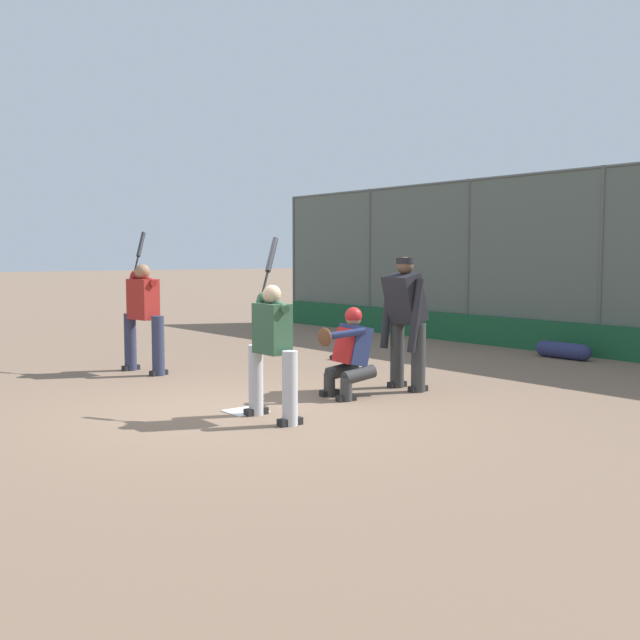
# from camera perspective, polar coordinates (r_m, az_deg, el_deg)

# --- Properties ---
(ground_plane) EXTENTS (160.00, 160.00, 0.00)m
(ground_plane) POSITION_cam_1_polar(r_m,az_deg,el_deg) (8.98, -5.69, -6.97)
(ground_plane) COLOR #7A604C
(home_plate_marker) EXTENTS (0.43, 0.43, 0.01)m
(home_plate_marker) POSITION_cam_1_polar(r_m,az_deg,el_deg) (8.98, -5.69, -6.93)
(home_plate_marker) COLOR white
(home_plate_marker) RESTS_ON ground_plane
(backstop_fence) EXTENTS (18.58, 0.08, 3.46)m
(backstop_fence) POSITION_cam_1_polar(r_m,az_deg,el_deg) (14.50, 20.64, 4.51)
(backstop_fence) COLOR #515651
(backstop_fence) RESTS_ON ground_plane
(padding_wall) EXTENTS (18.13, 0.18, 0.59)m
(padding_wall) POSITION_cam_1_polar(r_m,az_deg,el_deg) (14.50, 20.26, -1.51)
(padding_wall) COLOR #19512D
(padding_wall) RESTS_ON ground_plane
(bleachers_beyond) EXTENTS (12.95, 1.95, 1.16)m
(bleachers_beyond) POSITION_cam_1_polar(r_m,az_deg,el_deg) (17.98, 15.82, 0.08)
(bleachers_beyond) COLOR slate
(bleachers_beyond) RESTS_ON ground_plane
(batter_at_plate) EXTENTS (0.98, 0.61, 2.07)m
(batter_at_plate) POSITION_cam_1_polar(r_m,az_deg,el_deg) (8.39, -3.67, -2.05)
(batter_at_plate) COLOR #B7B7BC
(batter_at_plate) RESTS_ON ground_plane
(catcher_behind_plate) EXTENTS (0.64, 0.78, 1.18)m
(catcher_behind_plate) POSITION_cam_1_polar(r_m,az_deg,el_deg) (9.73, 2.18, -2.37)
(catcher_behind_plate) COLOR #333333
(catcher_behind_plate) RESTS_ON ground_plane
(umpire_home) EXTENTS (0.74, 0.47, 1.83)m
(umpire_home) POSITION_cam_1_polar(r_m,az_deg,el_deg) (10.30, 6.52, 0.12)
(umpire_home) COLOR #333333
(umpire_home) RESTS_ON ground_plane
(batter_on_deck) EXTENTS (1.11, 0.56, 2.24)m
(batter_on_deck) POSITION_cam_1_polar(r_m,az_deg,el_deg) (12.07, -13.32, 0.47)
(batter_on_deck) COLOR #2D334C
(batter_on_deck) RESTS_ON ground_plane
(fielding_glove_on_dirt) EXTENTS (0.29, 0.22, 0.10)m
(fielding_glove_on_dirt) POSITION_cam_1_polar(r_m,az_deg,el_deg) (13.29, 1.36, -2.83)
(fielding_glove_on_dirt) COLOR black
(fielding_glove_on_dirt) RESTS_ON ground_plane
(equipment_bag_dugout_side) EXTENTS (1.09, 0.29, 0.29)m
(equipment_bag_dugout_side) POSITION_cam_1_polar(r_m,az_deg,el_deg) (14.12, 18.04, -2.22)
(equipment_bag_dugout_side) COLOR navy
(equipment_bag_dugout_side) RESTS_ON ground_plane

